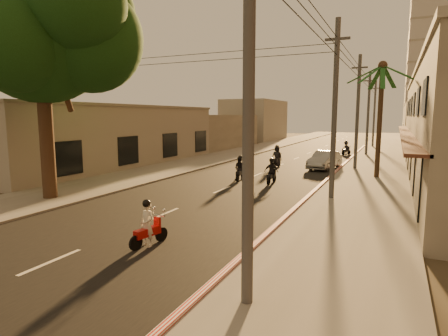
{
  "coord_description": "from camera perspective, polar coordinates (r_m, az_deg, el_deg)",
  "views": [
    {
      "loc": [
        9.05,
        -11.45,
        4.29
      ],
      "look_at": [
        0.37,
        7.45,
        1.38
      ],
      "focal_mm": 30.0,
      "sensor_mm": 36.0,
      "label": 1
    }
  ],
  "objects": [
    {
      "name": "broadleaf_tree",
      "position": [
        21.16,
        -25.28,
        18.63
      ],
      "size": [
        9.6,
        8.7,
        12.1
      ],
      "color": "black",
      "rests_on": "ground"
    },
    {
      "name": "utility_poles",
      "position": [
        31.66,
        19.85,
        11.56
      ],
      "size": [
        1.2,
        48.26,
        9.0
      ],
      "color": "#38383A",
      "rests_on": "ground"
    },
    {
      "name": "scooter_mid_b",
      "position": [
        23.89,
        7.23,
        -0.66
      ],
      "size": [
        0.93,
        1.69,
        1.66
      ],
      "rotation": [
        0.0,
        0.0,
        -0.01
      ],
      "color": "black",
      "rests_on": "ground"
    },
    {
      "name": "scooter_far_b",
      "position": [
        43.46,
        18.1,
        2.88
      ],
      "size": [
        1.42,
        1.51,
        1.6
      ],
      "rotation": [
        0.0,
        0.0,
        -0.45
      ],
      "color": "black",
      "rests_on": "ground"
    },
    {
      "name": "left_building",
      "position": [
        34.37,
        -17.53,
        4.76
      ],
      "size": [
        8.2,
        24.2,
        5.2
      ],
      "color": "gray",
      "rests_on": "ground"
    },
    {
      "name": "parked_car",
      "position": [
        31.42,
        15.09,
        1.17
      ],
      "size": [
        2.95,
        4.91,
        1.46
      ],
      "primitive_type": "imported",
      "rotation": [
        0.0,
        0.0,
        -0.16
      ],
      "color": "#95979D",
      "rests_on": "ground"
    },
    {
      "name": "palm_tree",
      "position": [
        27.62,
        22.99,
        13.28
      ],
      "size": [
        5.0,
        5.0,
        8.2
      ],
      "color": "black",
      "rests_on": "ground"
    },
    {
      "name": "sidewalk_right",
      "position": [
        31.77,
        21.63,
        -0.26
      ],
      "size": [
        5.0,
        140.0,
        0.12
      ],
      "primitive_type": "cube",
      "color": "slate",
      "rests_on": "ground"
    },
    {
      "name": "filler_left_near",
      "position": [
        51.01,
        -2.24,
        5.6
      ],
      "size": [
        8.0,
        14.0,
        4.4
      ],
      "primitive_type": "cube",
      "color": "gray",
      "rests_on": "ground"
    },
    {
      "name": "ground",
      "position": [
        15.22,
        -13.25,
        -8.64
      ],
      "size": [
        160.0,
        160.0,
        0.0
      ],
      "primitive_type": "plane",
      "color": "#383023",
      "rests_on": "ground"
    },
    {
      "name": "curb_stripe",
      "position": [
        27.07,
        15.97,
        -1.26
      ],
      "size": [
        0.2,
        60.0,
        0.2
      ],
      "primitive_type": "cube",
      "color": "#B21B13",
      "rests_on": "ground"
    },
    {
      "name": "scooter_far_a",
      "position": [
        31.91,
        8.07,
        1.66
      ],
      "size": [
        0.88,
        1.91,
        1.88
      ],
      "rotation": [
        0.0,
        0.0,
        0.01
      ],
      "color": "black",
      "rests_on": "ground"
    },
    {
      "name": "road",
      "position": [
        33.01,
        8.53,
        0.41
      ],
      "size": [
        10.0,
        140.0,
        0.02
      ],
      "primitive_type": "cube",
      "color": "black",
      "rests_on": "ground"
    },
    {
      "name": "scooter_mid_a",
      "position": [
        25.0,
        2.46,
        -0.17
      ],
      "size": [
        0.86,
        1.72,
        1.68
      ],
      "rotation": [
        0.0,
        0.0,
        0.07
      ],
      "color": "black",
      "rests_on": "ground"
    },
    {
      "name": "filler_left_far",
      "position": [
        67.52,
        4.73,
        7.25
      ],
      "size": [
        8.0,
        14.0,
        7.0
      ],
      "primitive_type": "cube",
      "color": "gray",
      "rests_on": "ground"
    },
    {
      "name": "sidewalk_left",
      "position": [
        35.79,
        -3.08,
        1.15
      ],
      "size": [
        5.0,
        140.0,
        0.12
      ],
      "primitive_type": "cube",
      "color": "slate",
      "rests_on": "ground"
    },
    {
      "name": "scooter_red",
      "position": [
        12.7,
        -11.57,
        -8.59
      ],
      "size": [
        0.76,
        1.61,
        1.59
      ],
      "rotation": [
        0.0,
        0.0,
        -0.21
      ],
      "color": "black",
      "rests_on": "ground"
    },
    {
      "name": "filler_right",
      "position": [
        56.68,
        29.82,
        5.6
      ],
      "size": [
        8.0,
        14.0,
        6.0
      ],
      "primitive_type": "cube",
      "color": "gray",
      "rests_on": "ground"
    }
  ]
}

